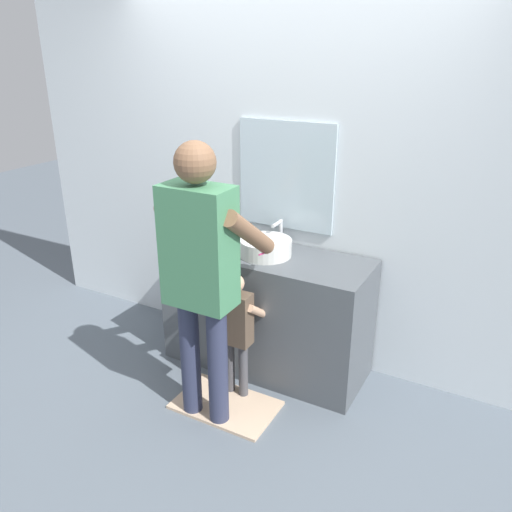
# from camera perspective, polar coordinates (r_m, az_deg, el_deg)

# --- Properties ---
(ground_plane) EXTENTS (14.00, 14.00, 0.00)m
(ground_plane) POSITION_cam_1_polar(r_m,az_deg,el_deg) (3.61, -1.18, -14.02)
(ground_plane) COLOR slate
(back_wall) EXTENTS (4.40, 0.10, 2.70)m
(back_wall) POSITION_cam_1_polar(r_m,az_deg,el_deg) (3.55, 3.69, 9.43)
(back_wall) COLOR silver
(back_wall) RESTS_ON ground
(vanity_cabinet) EXTENTS (1.39, 0.54, 0.85)m
(vanity_cabinet) POSITION_cam_1_polar(r_m,az_deg,el_deg) (3.60, 1.15, -6.07)
(vanity_cabinet) COLOR #4C5156
(vanity_cabinet) RESTS_ON ground
(sink_basin) EXTENTS (0.34, 0.34, 0.11)m
(sink_basin) POSITION_cam_1_polar(r_m,az_deg,el_deg) (3.38, 1.06, 0.99)
(sink_basin) COLOR silver
(sink_basin) RESTS_ON vanity_cabinet
(faucet) EXTENTS (0.18, 0.14, 0.18)m
(faucet) POSITION_cam_1_polar(r_m,az_deg,el_deg) (3.55, 2.62, 2.42)
(faucet) COLOR #B7BABF
(faucet) RESTS_ON vanity_cabinet
(toothbrush_cup) EXTENTS (0.07, 0.07, 0.21)m
(toothbrush_cup) POSITION_cam_1_polar(r_m,az_deg,el_deg) (3.56, -4.67, 1.95)
(toothbrush_cup) COLOR silver
(toothbrush_cup) RESTS_ON vanity_cabinet
(bath_mat) EXTENTS (0.64, 0.40, 0.02)m
(bath_mat) POSITION_cam_1_polar(r_m,az_deg,el_deg) (3.43, -3.34, -16.03)
(bath_mat) COLOR #CCAD8E
(bath_mat) RESTS_ON ground
(child_toddler) EXTENTS (0.27, 0.27, 0.86)m
(child_toddler) POSITION_cam_1_polar(r_m,az_deg,el_deg) (3.25, -2.15, -7.61)
(child_toddler) COLOR #47474C
(child_toddler) RESTS_ON ground
(adult_parent) EXTENTS (0.52, 0.55, 1.69)m
(adult_parent) POSITION_cam_1_polar(r_m,az_deg,el_deg) (2.86, -6.04, -0.88)
(adult_parent) COLOR #2D334C
(adult_parent) RESTS_ON ground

